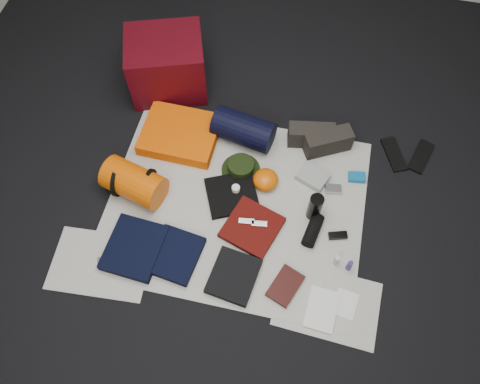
% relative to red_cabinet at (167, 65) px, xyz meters
% --- Properties ---
extents(floor, '(4.50, 4.50, 0.02)m').
position_rel_red_cabinet_xyz_m(floor, '(0.68, -0.86, -0.22)').
color(floor, black).
rests_on(floor, ground).
extents(newspaper_mat, '(1.60, 1.30, 0.01)m').
position_rel_red_cabinet_xyz_m(newspaper_mat, '(0.68, -0.86, -0.21)').
color(newspaper_mat, silver).
rests_on(newspaper_mat, floor).
extents(newspaper_sheet_front_left, '(0.61, 0.44, 0.00)m').
position_rel_red_cabinet_xyz_m(newspaper_sheet_front_left, '(-0.02, -1.41, -0.21)').
color(newspaper_sheet_front_left, silver).
rests_on(newspaper_sheet_front_left, floor).
extents(newspaper_sheet_front_right, '(0.60, 0.43, 0.00)m').
position_rel_red_cabinet_xyz_m(newspaper_sheet_front_right, '(1.33, -1.36, -0.21)').
color(newspaper_sheet_front_right, silver).
rests_on(newspaper_sheet_front_right, floor).
extents(red_cabinet, '(0.62, 0.57, 0.43)m').
position_rel_red_cabinet_xyz_m(red_cabinet, '(0.00, 0.00, 0.00)').
color(red_cabinet, '#47050D').
rests_on(red_cabinet, floor).
extents(sleeping_pad, '(0.51, 0.42, 0.09)m').
position_rel_red_cabinet_xyz_m(sleeping_pad, '(0.20, -0.44, -0.16)').
color(sleeping_pad, '#F05902').
rests_on(sleeping_pad, newspaper_mat).
extents(stuff_sack, '(0.42, 0.31, 0.22)m').
position_rel_red_cabinet_xyz_m(stuff_sack, '(0.04, -0.89, -0.10)').
color(stuff_sack, '#CC4E03').
rests_on(stuff_sack, newspaper_mat).
extents(sack_strap_left, '(0.02, 0.22, 0.22)m').
position_rel_red_cabinet_xyz_m(sack_strap_left, '(-0.06, -0.89, -0.10)').
color(sack_strap_left, black).
rests_on(sack_strap_left, newspaper_mat).
extents(sack_strap_right, '(0.02, 0.22, 0.22)m').
position_rel_red_cabinet_xyz_m(sack_strap_right, '(0.14, -0.89, -0.10)').
color(sack_strap_right, black).
rests_on(sack_strap_right, newspaper_mat).
extents(navy_duffel, '(0.44, 0.28, 0.21)m').
position_rel_red_cabinet_xyz_m(navy_duffel, '(0.62, -0.35, -0.10)').
color(navy_duffel, black).
rests_on(navy_duffel, newspaper_mat).
extents(boonie_brim, '(0.30, 0.30, 0.01)m').
position_rel_red_cabinet_xyz_m(boonie_brim, '(0.66, -0.60, -0.20)').
color(boonie_brim, black).
rests_on(boonie_brim, newspaper_mat).
extents(boonie_crown, '(0.17, 0.17, 0.07)m').
position_rel_red_cabinet_xyz_m(boonie_crown, '(0.66, -0.60, -0.16)').
color(boonie_crown, black).
rests_on(boonie_crown, boonie_brim).
extents(hiking_boot_left, '(0.32, 0.16, 0.15)m').
position_rel_red_cabinet_xyz_m(hiking_boot_left, '(1.07, -0.28, -0.13)').
color(hiking_boot_left, black).
rests_on(hiking_boot_left, newspaper_mat).
extents(hiking_boot_right, '(0.33, 0.25, 0.16)m').
position_rel_red_cabinet_xyz_m(hiking_boot_right, '(1.18, -0.31, -0.13)').
color(hiking_boot_right, black).
rests_on(hiking_boot_right, newspaper_mat).
extents(flip_flop_left, '(0.20, 0.28, 0.01)m').
position_rel_red_cabinet_xyz_m(flip_flop_left, '(1.64, -0.26, -0.21)').
color(flip_flop_left, black).
rests_on(flip_flop_left, floor).
extents(flip_flop_right, '(0.17, 0.28, 0.01)m').
position_rel_red_cabinet_xyz_m(flip_flop_right, '(1.81, -0.23, -0.21)').
color(flip_flop_right, black).
rests_on(flip_flop_right, floor).
extents(trousers_navy_a, '(0.34, 0.38, 0.06)m').
position_rel_red_cabinet_xyz_m(trousers_navy_a, '(0.16, -1.28, -0.18)').
color(trousers_navy_a, black).
rests_on(trousers_navy_a, newspaper_mat).
extents(trousers_navy_b, '(0.31, 0.35, 0.05)m').
position_rel_red_cabinet_xyz_m(trousers_navy_b, '(0.41, -1.27, -0.18)').
color(trousers_navy_b, black).
rests_on(trousers_navy_b, newspaper_mat).
extents(trousers_charcoal, '(0.30, 0.33, 0.05)m').
position_rel_red_cabinet_xyz_m(trousers_charcoal, '(0.77, -1.32, -0.18)').
color(trousers_charcoal, black).
rests_on(trousers_charcoal, newspaper_mat).
extents(black_tshirt, '(0.40, 0.39, 0.03)m').
position_rel_red_cabinet_xyz_m(black_tshirt, '(0.64, -0.80, -0.19)').
color(black_tshirt, black).
rests_on(black_tshirt, newspaper_mat).
extents(red_shirt, '(0.39, 0.39, 0.04)m').
position_rel_red_cabinet_xyz_m(red_shirt, '(0.81, -0.99, -0.19)').
color(red_shirt, '#4A0B08').
rests_on(red_shirt, newspaper_mat).
extents(orange_stuff_sack, '(0.20, 0.20, 0.11)m').
position_rel_red_cabinet_xyz_m(orange_stuff_sack, '(0.83, -0.66, -0.15)').
color(orange_stuff_sack, '#CC4E03').
rests_on(orange_stuff_sack, newspaper_mat).
extents(first_aid_pouch, '(0.23, 0.20, 0.05)m').
position_rel_red_cabinet_xyz_m(first_aid_pouch, '(1.13, -0.56, -0.18)').
color(first_aid_pouch, gray).
rests_on(first_aid_pouch, newspaper_mat).
extents(water_bottle, '(0.11, 0.11, 0.21)m').
position_rel_red_cabinet_xyz_m(water_bottle, '(1.17, -0.82, -0.10)').
color(water_bottle, black).
rests_on(water_bottle, newspaper_mat).
extents(speaker, '(0.12, 0.22, 0.08)m').
position_rel_red_cabinet_xyz_m(speaker, '(1.18, -0.94, -0.17)').
color(speaker, black).
rests_on(speaker, newspaper_mat).
extents(compact_camera, '(0.10, 0.07, 0.04)m').
position_rel_red_cabinet_xyz_m(compact_camera, '(1.27, -0.62, -0.19)').
color(compact_camera, '#B1B0B5').
rests_on(compact_camera, newspaper_mat).
extents(cyan_case, '(0.12, 0.08, 0.03)m').
position_rel_red_cabinet_xyz_m(cyan_case, '(1.41, -0.50, -0.19)').
color(cyan_case, '#0F5F92').
rests_on(cyan_case, newspaper_mat).
extents(toiletry_purple, '(0.04, 0.04, 0.09)m').
position_rel_red_cabinet_xyz_m(toiletry_purple, '(1.42, -1.12, -0.16)').
color(toiletry_purple, navy).
rests_on(toiletry_purple, newspaper_mat).
extents(toiletry_clear, '(0.03, 0.03, 0.09)m').
position_rel_red_cabinet_xyz_m(toiletry_clear, '(1.34, -1.10, -0.16)').
color(toiletry_clear, '#ACB1AC').
rests_on(toiletry_clear, newspaper_mat).
extents(paperback_book, '(0.21, 0.25, 0.03)m').
position_rel_red_cabinet_xyz_m(paperback_book, '(1.08, -1.31, -0.19)').
color(paperback_book, black).
rests_on(paperback_book, newspaper_mat).
extents(map_booklet, '(0.18, 0.25, 0.01)m').
position_rel_red_cabinet_xyz_m(map_booklet, '(1.30, -1.40, -0.20)').
color(map_booklet, silver).
rests_on(map_booklet, newspaper_mat).
extents(map_printout, '(0.15, 0.18, 0.01)m').
position_rel_red_cabinet_xyz_m(map_printout, '(1.43, -1.34, -0.20)').
color(map_printout, silver).
rests_on(map_printout, newspaper_mat).
extents(sunglasses, '(0.12, 0.08, 0.03)m').
position_rel_red_cabinet_xyz_m(sunglasses, '(1.34, -0.93, -0.19)').
color(sunglasses, black).
rests_on(sunglasses, newspaper_mat).
extents(key_cluster, '(0.08, 0.08, 0.01)m').
position_rel_red_cabinet_xyz_m(key_cluster, '(-0.01, -1.40, -0.20)').
color(key_cluster, '#B1B0B5').
rests_on(key_cluster, newspaper_mat).
extents(tape_roll, '(0.05, 0.05, 0.04)m').
position_rel_red_cabinet_xyz_m(tape_roll, '(0.66, -0.77, -0.16)').
color(tape_roll, white).
rests_on(tape_roll, black_tshirt).
extents(energy_bar_a, '(0.10, 0.05, 0.01)m').
position_rel_red_cabinet_xyz_m(energy_bar_a, '(0.77, -0.97, -0.16)').
color(energy_bar_a, '#B1B0B5').
rests_on(energy_bar_a, red_shirt).
extents(energy_bar_b, '(0.10, 0.05, 0.01)m').
position_rel_red_cabinet_xyz_m(energy_bar_b, '(0.85, -0.97, -0.16)').
color(energy_bar_b, '#B1B0B5').
rests_on(energy_bar_b, red_shirt).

